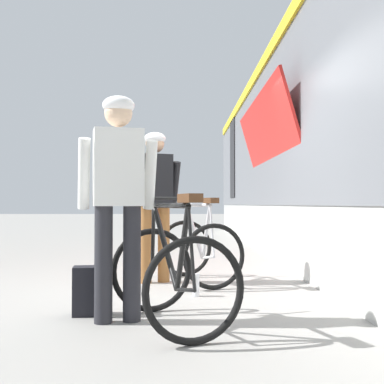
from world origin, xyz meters
TOP-DOWN VIEW (x-y plane):
  - ground_plane at (0.00, 0.00)m, footprint 80.00×80.00m
  - cyclist_near_in_dark at (-0.25, 0.46)m, footprint 0.66×0.45m
  - cyclist_far_in_white at (-0.42, -1.41)m, footprint 0.65×0.40m
  - bicycle_near_silver at (0.27, 0.44)m, footprint 1.00×1.23m
  - bicycle_far_black at (-0.01, -1.56)m, footprint 1.02×1.24m
  - backpack_on_platform at (-0.68, -1.17)m, footprint 0.30×0.21m
  - water_bottle_near_the_bikes at (0.21, -0.39)m, footprint 0.07×0.07m

SIDE VIEW (x-z plane):
  - ground_plane at x=0.00m, z-range 0.00..0.00m
  - water_bottle_near_the_bikes at x=0.21m, z-range 0.00..0.22m
  - backpack_on_platform at x=-0.68m, z-range 0.00..0.40m
  - bicycle_near_silver at x=0.27m, z-range -0.09..0.89m
  - bicycle_far_black at x=-0.01m, z-range -0.09..0.89m
  - cyclist_near_in_dark at x=-0.25m, z-range 0.17..1.94m
  - cyclist_far_in_white at x=-0.42m, z-range 0.17..1.94m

